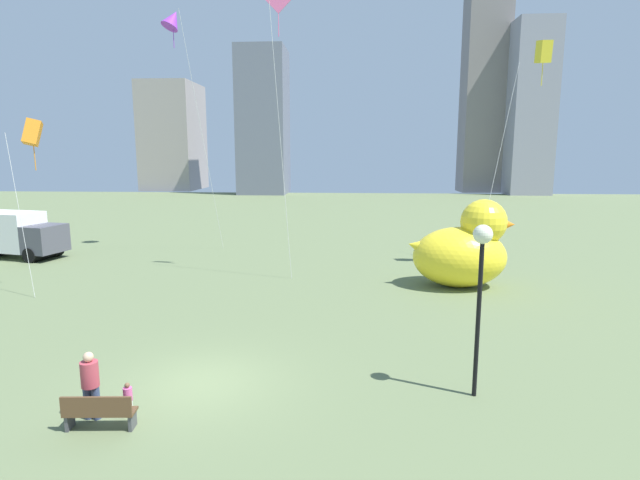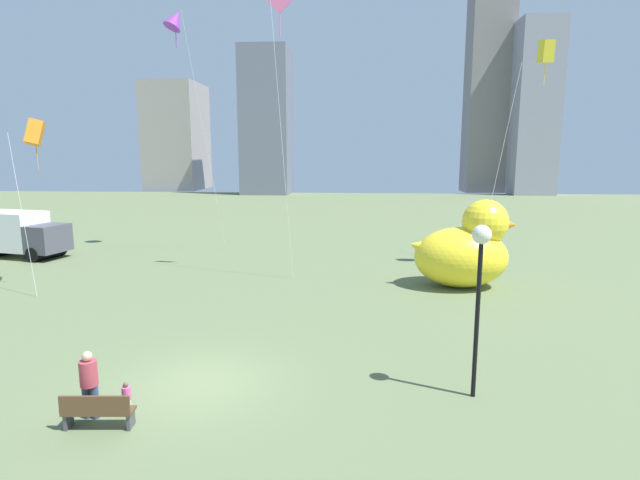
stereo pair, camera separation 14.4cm
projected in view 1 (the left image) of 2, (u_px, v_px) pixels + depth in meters
ground_plane at (202, 384)px, 14.24m from camera, size 140.00×140.00×0.00m
park_bench at (99, 411)px, 11.78m from camera, size 1.67×0.57×0.90m
person_adult at (90, 382)px, 12.21m from camera, size 0.42×0.42×1.73m
person_child at (128, 398)px, 12.37m from camera, size 0.22×0.22×0.90m
giant_inflatable_duck at (463, 250)px, 24.39m from camera, size 5.18×3.32×4.29m
lamppost at (481, 263)px, 12.93m from camera, size 0.50×0.50×4.66m
box_truck at (15, 235)px, 31.32m from camera, size 6.29×3.49×2.85m
city_skyline at (346, 117)px, 83.98m from camera, size 67.72×19.02×33.43m
kite_orange at (32, 133)px, 22.66m from camera, size 1.67×1.74×8.04m
kite_yellow at (543, 53)px, 25.82m from camera, size 3.39×3.46×12.22m
kite_pink at (278, 15)px, 24.33m from camera, size 1.27×0.63×14.42m
kite_purple at (173, 20)px, 31.02m from camera, size 3.31×3.59×15.38m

